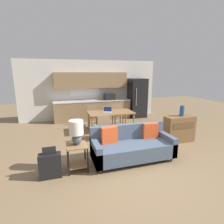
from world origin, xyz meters
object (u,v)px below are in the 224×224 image
object	(u,v)px
suitcase	(50,165)
dining_chair_far_left	(93,115)
credenza	(179,129)
laptop	(107,111)
refrigerator	(137,98)
dining_chair_near_left	(102,126)
dining_chair_far_right	(117,113)
dining_table	(111,113)
table_lamp	(76,131)
couch	(132,146)
vase	(182,111)
side_table	(77,153)

from	to	relation	value
suitcase	dining_chair_far_left	bearing A→B (deg)	64.84
credenza	suitcase	distance (m)	3.91
laptop	refrigerator	bearing A→B (deg)	64.74
dining_chair_near_left	suitcase	size ratio (longest dim) A/B	1.26
refrigerator	dining_chair_near_left	world-z (taller)	refrigerator
credenza	dining_chair_far_right	world-z (taller)	dining_chair_far_right
dining_table	laptop	xyz separation A→B (m)	(-0.12, 0.00, 0.11)
dining_chair_far_left	dining_chair_far_right	world-z (taller)	same
dining_chair_near_left	table_lamp	bearing A→B (deg)	53.01
couch	dining_chair_near_left	distance (m)	1.48
dining_chair_far_right	laptop	distance (m)	1.05
credenza	laptop	xyz separation A→B (m)	(-1.88, 1.60, 0.37)
refrigerator	dining_chair_far_left	world-z (taller)	refrigerator
vase	laptop	xyz separation A→B (m)	(-1.96, 1.57, -0.19)
credenza	laptop	bearing A→B (deg)	139.66
table_lamp	dining_chair_far_right	distance (m)	3.71
side_table	credenza	distance (m)	3.33
dining_table	suitcase	xyz separation A→B (m)	(-2.05, -2.46, -0.41)
dining_chair_far_right	dining_chair_near_left	xyz separation A→B (m)	(-1.04, -1.59, 0.00)
dining_chair_far_right	dining_chair_near_left	bearing A→B (deg)	-122.21
refrigerator	couch	distance (m)	4.49
refrigerator	laptop	size ratio (longest dim) A/B	4.71
laptop	couch	bearing A→B (deg)	-66.53
refrigerator	side_table	xyz separation A→B (m)	(-3.36, -4.08, -0.54)
couch	dining_chair_far_right	distance (m)	3.08
dining_table	suitcase	size ratio (longest dim) A/B	2.43
credenza	dining_chair_near_left	bearing A→B (deg)	161.03
side_table	laptop	world-z (taller)	laptop
laptop	credenza	bearing A→B (deg)	-16.62
dining_chair_far_right	laptop	world-z (taller)	laptop
refrigerator	table_lamp	xyz separation A→B (m)	(-3.35, -4.06, -0.02)
dining_table	side_table	size ratio (longest dim) A/B	2.76
couch	table_lamp	size ratio (longest dim) A/B	3.64
dining_chair_near_left	laptop	bearing A→B (deg)	-120.55
refrigerator	laptop	xyz separation A→B (m)	(-2.00, -1.74, -0.15)
refrigerator	dining_chair_far_right	bearing A→B (deg)	-144.48
couch	dining_chair_near_left	bearing A→B (deg)	105.28
table_lamp	dining_chair_near_left	world-z (taller)	table_lamp
side_table	dining_chair_far_right	distance (m)	3.71
dining_chair_far_right	suitcase	distance (m)	4.14
dining_chair_near_left	vase	bearing A→B (deg)	157.64
vase	dining_chair_far_left	world-z (taller)	vase
dining_table	side_table	world-z (taller)	dining_table
couch	dining_chair_far_left	world-z (taller)	couch
dining_chair_far_left	dining_chair_far_right	distance (m)	1.04
refrigerator	side_table	bearing A→B (deg)	-129.51
dining_table	couch	size ratio (longest dim) A/B	0.82
refrigerator	dining_table	xyz separation A→B (m)	(-1.88, -1.74, -0.26)
dining_chair_far_right	suitcase	xyz separation A→B (m)	(-2.57, -3.24, -0.22)
couch	vase	world-z (taller)	vase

